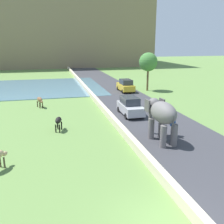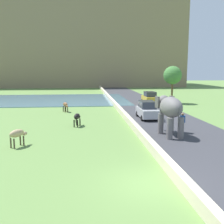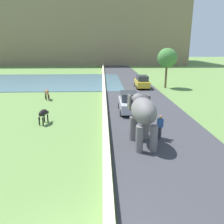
{
  "view_description": "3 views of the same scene",
  "coord_description": "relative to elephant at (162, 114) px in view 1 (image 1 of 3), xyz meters",
  "views": [
    {
      "loc": [
        -4.18,
        -7.76,
        6.96
      ],
      "look_at": [
        0.26,
        9.96,
        1.95
      ],
      "focal_mm": 41.2,
      "sensor_mm": 36.0,
      "label": 1
    },
    {
      "loc": [
        -2.81,
        -10.61,
        4.93
      ],
      "look_at": [
        -0.47,
        12.48,
        1.21
      ],
      "focal_mm": 42.26,
      "sensor_mm": 36.0,
      "label": 2
    },
    {
      "loc": [
        1.04,
        -4.89,
        5.98
      ],
      "look_at": [
        1.68,
        10.58,
        1.42
      ],
      "focal_mm": 36.97,
      "sensor_mm": 36.0,
      "label": 3
    }
  ],
  "objects": [
    {
      "name": "road_surface",
      "position": [
        1.59,
        11.79,
        -2.01
      ],
      "size": [
        7.0,
        120.0,
        0.06
      ],
      "primitive_type": "cube",
      "color": "#38383D",
      "rests_on": "ground"
    },
    {
      "name": "barrier_wall",
      "position": [
        -2.21,
        9.79,
        -1.74
      ],
      "size": [
        0.4,
        110.0,
        0.59
      ],
      "primitive_type": "cube",
      "color": "beige",
      "rests_on": "ground"
    },
    {
      "name": "person_beside_elephant",
      "position": [
        1.32,
        0.77,
        -1.16
      ],
      "size": [
        0.36,
        0.22,
        1.63
      ],
      "color": "#33333D",
      "rests_on": "ground"
    },
    {
      "name": "car_silver",
      "position": [
        0.02,
        7.13,
        -1.14
      ],
      "size": [
        1.82,
        4.01,
        1.8
      ],
      "color": "#B7B7BC",
      "rests_on": "ground"
    },
    {
      "name": "hill_distant",
      "position": [
        -9.41,
        68.15,
        10.05
      ],
      "size": [
        64.0,
        28.0,
        24.17
      ],
      "primitive_type": "cube",
      "color": "#897556",
      "rests_on": "ground"
    },
    {
      "name": "tree_near",
      "position": [
        6.58,
        19.11,
        2.1
      ],
      "size": [
        2.67,
        2.67,
        5.51
      ],
      "color": "brown",
      "rests_on": "ground"
    },
    {
      "name": "elephant",
      "position": [
        0.0,
        0.0,
        0.0
      ],
      "size": [
        1.62,
        3.52,
        2.99
      ],
      "color": "slate",
      "rests_on": "ground"
    },
    {
      "name": "cow_brown",
      "position": [
        -8.59,
        12.42,
        -1.2
      ],
      "size": [
        0.8,
        1.41,
        1.15
      ],
      "color": "brown",
      "rests_on": "ground"
    },
    {
      "name": "car_yellow",
      "position": [
        3.17,
        18.92,
        -1.14
      ],
      "size": [
        1.83,
        4.02,
        1.8
      ],
      "color": "gold",
      "rests_on": "ground"
    },
    {
      "name": "cow_black",
      "position": [
        -6.98,
        4.18,
        -1.2
      ],
      "size": [
        0.7,
        1.42,
        1.15
      ],
      "color": "black",
      "rests_on": "ground"
    }
  ]
}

